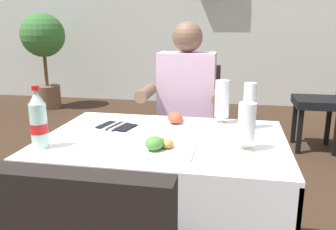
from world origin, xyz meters
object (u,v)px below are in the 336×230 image
(plate_far_diner, at_px, (175,121))
(potted_plant_corner, at_px, (44,45))
(plate_near_camera, at_px, (162,146))
(beer_glass_middle, at_px, (222,102))
(chair_far_diner_seat, at_px, (186,128))
(main_dining_table, at_px, (164,174))
(napkin_cutlery_set, at_px, (117,126))
(cola_bottle_primary, at_px, (38,121))
(beer_glass_left, at_px, (247,126))
(beer_glass_right, at_px, (249,105))
(seated_diner_far, at_px, (185,110))
(background_chair_left, at_px, (328,96))

(plate_far_diner, relative_size, potted_plant_corner, 0.17)
(plate_near_camera, distance_m, potted_plant_corner, 4.32)
(beer_glass_middle, bearing_deg, chair_far_diner_seat, 117.05)
(plate_near_camera, bearing_deg, potted_plant_corner, 125.56)
(main_dining_table, relative_size, napkin_cutlery_set, 5.57)
(chair_far_diner_seat, height_order, cola_bottle_primary, cola_bottle_primary)
(plate_far_diner, bearing_deg, plate_near_camera, -88.66)
(potted_plant_corner, bearing_deg, beer_glass_left, -50.35)
(beer_glass_right, relative_size, napkin_cutlery_set, 1.16)
(chair_far_diner_seat, distance_m, seated_diner_far, 0.19)
(main_dining_table, relative_size, seated_diner_far, 0.87)
(plate_far_diner, xyz_separation_m, napkin_cutlery_set, (-0.28, -0.08, -0.02))
(seated_diner_far, relative_size, potted_plant_corner, 0.89)
(seated_diner_far, distance_m, plate_far_diner, 0.47)
(beer_glass_left, relative_size, background_chair_left, 0.20)
(beer_glass_middle, relative_size, napkin_cutlery_set, 1.15)
(main_dining_table, relative_size, plate_far_diner, 4.43)
(main_dining_table, relative_size, beer_glass_right, 4.82)
(seated_diner_far, relative_size, beer_glass_middle, 5.57)
(plate_far_diner, xyz_separation_m, beer_glass_right, (0.37, 0.02, 0.09))
(background_chair_left, bearing_deg, beer_glass_middle, -117.77)
(chair_far_diner_seat, height_order, beer_glass_middle, chair_far_diner_seat)
(beer_glass_left, distance_m, beer_glass_middle, 0.40)
(beer_glass_right, bearing_deg, potted_plant_corner, 132.65)
(main_dining_table, bearing_deg, chair_far_diner_seat, 90.00)
(plate_far_diner, height_order, beer_glass_middle, beer_glass_middle)
(background_chair_left, height_order, potted_plant_corner, potted_plant_corner)
(napkin_cutlery_set, distance_m, potted_plant_corner, 3.91)
(main_dining_table, relative_size, plate_near_camera, 4.63)
(napkin_cutlery_set, bearing_deg, seated_diner_far, 63.49)
(chair_far_diner_seat, xyz_separation_m, beer_glass_left, (0.36, -0.87, 0.29))
(plate_near_camera, relative_size, plate_far_diner, 0.96)
(beer_glass_right, height_order, background_chair_left, background_chair_left)
(main_dining_table, xyz_separation_m, napkin_cutlery_set, (-0.27, 0.12, 0.18))
(background_chair_left, bearing_deg, cola_bottle_primary, -125.70)
(plate_far_diner, distance_m, cola_bottle_primary, 0.67)
(beer_glass_middle, relative_size, beer_glass_right, 1.00)
(beer_glass_middle, height_order, cola_bottle_primary, cola_bottle_primary)
(seated_diner_far, xyz_separation_m, beer_glass_left, (0.36, -0.76, 0.13))
(plate_near_camera, xyz_separation_m, background_chair_left, (1.19, 2.31, -0.21))
(cola_bottle_primary, bearing_deg, plate_far_diner, 40.97)
(seated_diner_far, height_order, background_chair_left, seated_diner_far)
(potted_plant_corner, bearing_deg, chair_far_diner_seat, -45.88)
(seated_diner_far, bearing_deg, beer_glass_right, -49.57)
(plate_far_diner, distance_m, potted_plant_corner, 4.01)
(plate_near_camera, xyz_separation_m, potted_plant_corner, (-2.51, 3.51, 0.19))
(beer_glass_middle, height_order, beer_glass_right, beer_glass_right)
(cola_bottle_primary, xyz_separation_m, potted_plant_corner, (-2.00, 3.57, 0.09))
(plate_near_camera, height_order, background_chair_left, background_chair_left)
(beer_glass_left, bearing_deg, potted_plant_corner, 129.65)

